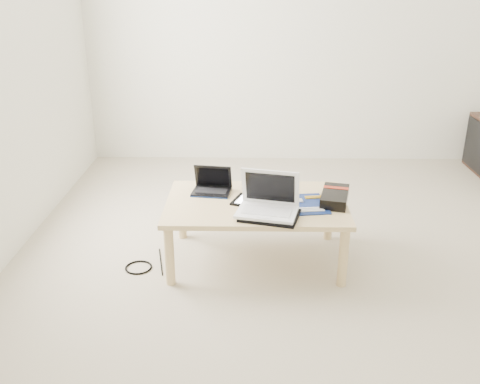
{
  "coord_description": "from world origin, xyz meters",
  "views": [
    {
      "loc": [
        -0.49,
        -3.04,
        1.69
      ],
      "look_at": [
        -0.54,
        -0.04,
        0.46
      ],
      "focal_mm": 40.0,
      "sensor_mm": 36.0,
      "label": 1
    }
  ],
  "objects_px": {
    "white_laptop": "(268,203)",
    "gpu_box": "(335,197)",
    "coffee_table": "(256,209)",
    "netbook": "(212,187)"
  },
  "relations": [
    {
      "from": "netbook",
      "to": "coffee_table",
      "type": "bearing_deg",
      "value": -28.53
    },
    {
      "from": "coffee_table",
      "to": "white_laptop",
      "type": "bearing_deg",
      "value": -70.83
    },
    {
      "from": "coffee_table",
      "to": "white_laptop",
      "type": "xyz_separation_m",
      "value": [
        0.07,
        -0.19,
        0.12
      ]
    },
    {
      "from": "white_laptop",
      "to": "coffee_table",
      "type": "bearing_deg",
      "value": 109.17
    },
    {
      "from": "netbook",
      "to": "white_laptop",
      "type": "relative_size",
      "value": 0.68
    },
    {
      "from": "coffee_table",
      "to": "netbook",
      "type": "xyz_separation_m",
      "value": [
        -0.28,
        0.15,
        0.08
      ]
    },
    {
      "from": "netbook",
      "to": "white_laptop",
      "type": "xyz_separation_m",
      "value": [
        0.35,
        -0.34,
        0.03
      ]
    },
    {
      "from": "white_laptop",
      "to": "gpu_box",
      "type": "xyz_separation_m",
      "value": [
        0.41,
        0.2,
        -0.04
      ]
    },
    {
      "from": "gpu_box",
      "to": "white_laptop",
      "type": "bearing_deg",
      "value": -154.63
    },
    {
      "from": "netbook",
      "to": "gpu_box",
      "type": "bearing_deg",
      "value": -10.74
    }
  ]
}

